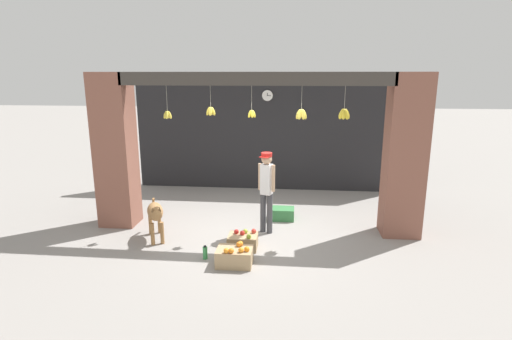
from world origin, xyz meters
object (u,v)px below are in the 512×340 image
Objects in this scene: produce_box_green at (282,214)px; water_bottle at (205,253)px; fruit_crate_oranges at (235,256)px; wall_clock at (267,96)px; dog at (155,214)px; shopkeeper at (266,187)px; fruit_crate_apples at (243,241)px.

water_bottle is (-1.20, -2.00, -0.01)m from produce_box_green.
fruit_crate_oranges reaches higher than water_bottle.
wall_clock is (0.72, 4.25, 2.36)m from water_bottle.
wall_clock reaches higher than dog.
water_bottle is at bearing 33.34° from dog.
wall_clock reaches higher than fruit_crate_oranges.
shopkeeper is 5.45× the size of wall_clock.
water_bottle is (-0.57, -0.48, -0.02)m from fruit_crate_apples.
fruit_crate_oranges is at bearing 38.03° from dog.
water_bottle is 4.92m from wall_clock.
fruit_crate_apples is at bearing -112.56° from produce_box_green.
fruit_crate_apples is 2.20× the size of water_bottle.
fruit_crate_oranges is 1.12× the size of fruit_crate_apples.
dog is 0.62× the size of shopkeeper.
fruit_crate_apples is 1.65m from produce_box_green.
produce_box_green is at bearing 67.44° from fruit_crate_apples.
fruit_crate_oranges is (-0.41, -1.41, -0.77)m from shopkeeper.
produce_box_green is 2.23× the size of water_bottle.
water_bottle is 0.80× the size of wall_clock.
shopkeeper is 1.16m from fruit_crate_apples.
fruit_crate_apples is at bearing 58.73° from dog.
wall_clock reaches higher than water_bottle.
produce_box_green is 1.79× the size of wall_clock.
dog is at bearing 147.16° from water_bottle.
dog is 1.87× the size of produce_box_green.
fruit_crate_apples reaches higher than water_bottle.
fruit_crate_apples is 0.75m from water_bottle.
dog is 1.85m from fruit_crate_oranges.
dog is 2.12m from shopkeeper.
shopkeeper is at bearing 65.24° from fruit_crate_apples.
shopkeeper is at bearing 53.40° from water_bottle.
wall_clock reaches higher than produce_box_green.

